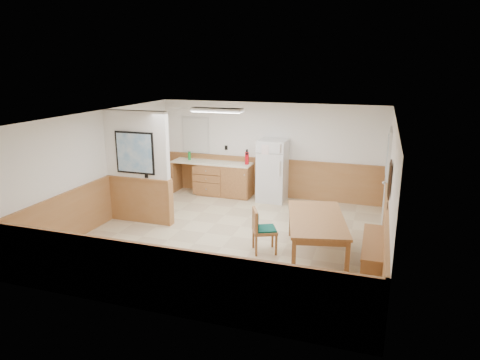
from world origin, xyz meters
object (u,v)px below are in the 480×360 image
(refrigerator, at_px, (273,171))
(dining_chair, at_px, (260,227))
(dining_table, at_px, (316,222))
(dining_bench, at_px, (373,246))
(fire_extinguisher, at_px, (247,158))
(soap_bottle, at_px, (189,156))

(refrigerator, distance_m, dining_chair, 3.23)
(dining_table, distance_m, dining_bench, 1.06)
(refrigerator, height_order, dining_bench, refrigerator)
(fire_extinguisher, distance_m, soap_bottle, 1.66)
(fire_extinguisher, relative_size, soap_bottle, 1.72)
(dining_chair, distance_m, soap_bottle, 4.41)
(dining_bench, bearing_deg, soap_bottle, 147.44)
(dining_bench, height_order, dining_chair, dining_chair)
(dining_bench, distance_m, fire_extinguisher, 4.61)
(refrigerator, relative_size, dining_chair, 1.88)
(refrigerator, height_order, dining_table, refrigerator)
(dining_bench, xyz_separation_m, dining_chair, (-2.04, -0.11, 0.15))
(dining_chair, distance_m, fire_extinguisher, 3.52)
(refrigerator, relative_size, dining_bench, 0.95)
(dining_bench, height_order, soap_bottle, soap_bottle)
(dining_bench, relative_size, fire_extinguisher, 4.20)
(dining_table, height_order, dining_bench, dining_table)
(fire_extinguisher, xyz_separation_m, soap_bottle, (-1.66, 0.02, -0.06))
(fire_extinguisher, bearing_deg, dining_table, -38.08)
(dining_table, bearing_deg, dining_chair, 175.66)
(dining_table, bearing_deg, soap_bottle, 128.94)
(dining_bench, distance_m, soap_bottle, 5.92)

